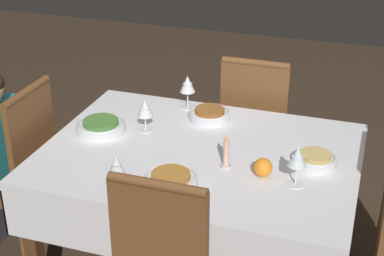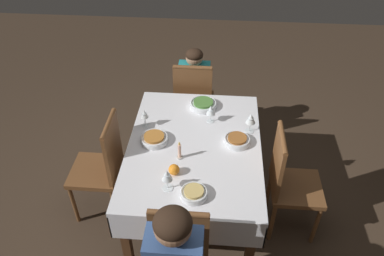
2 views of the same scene
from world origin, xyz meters
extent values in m
cube|color=silver|center=(0.00, 0.00, 0.71)|extent=(1.35, 1.00, 0.04)
cube|color=silver|center=(0.00, 0.49, 0.59)|extent=(1.35, 0.01, 0.21)
cube|color=silver|center=(0.00, -0.49, 0.59)|extent=(1.35, 0.01, 0.21)
cube|color=silver|center=(0.67, 0.00, 0.59)|extent=(0.01, 1.00, 0.21)
cube|color=silver|center=(-0.67, 0.00, 0.59)|extent=(0.01, 1.00, 0.21)
cube|color=#4C2D19|center=(0.61, 0.43, 0.35)|extent=(0.06, 0.06, 0.69)
cube|color=#4C2D19|center=(0.61, -0.43, 0.35)|extent=(0.06, 0.06, 0.69)
cube|color=#4C2D19|center=(-0.61, -0.43, 0.35)|extent=(0.06, 0.06, 0.69)
cube|color=brown|center=(0.97, 0.08, 0.43)|extent=(0.38, 0.38, 0.04)
cube|color=brown|center=(0.79, 0.08, 0.69)|extent=(0.03, 0.35, 0.48)
cylinder|color=brown|center=(0.79, 0.08, 0.93)|extent=(0.04, 0.35, 0.04)
cylinder|color=brown|center=(1.14, -0.09, 0.21)|extent=(0.03, 0.03, 0.41)
cylinder|color=brown|center=(0.80, -0.09, 0.21)|extent=(0.03, 0.03, 0.41)
cylinder|color=brown|center=(0.80, 0.24, 0.21)|extent=(0.03, 0.03, 0.41)
cube|color=brown|center=(-0.05, 0.61, 0.69)|extent=(0.35, 0.03, 0.48)
cylinder|color=brown|center=(-0.05, 0.61, 0.93)|extent=(0.35, 0.04, 0.04)
cube|color=brown|center=(-0.10, -0.79, 0.43)|extent=(0.38, 0.38, 0.04)
cube|color=brown|center=(-0.10, -0.61, 0.69)|extent=(0.35, 0.03, 0.48)
cylinder|color=brown|center=(-0.10, -0.61, 0.93)|extent=(0.35, 0.04, 0.04)
cylinder|color=brown|center=(-0.26, -0.96, 0.21)|extent=(0.03, 0.03, 0.41)
cylinder|color=brown|center=(0.07, -0.96, 0.21)|extent=(0.03, 0.03, 0.41)
cylinder|color=brown|center=(-0.26, -0.63, 0.21)|extent=(0.03, 0.03, 0.41)
cylinder|color=brown|center=(0.07, -0.63, 0.21)|extent=(0.03, 0.03, 0.41)
cylinder|color=silver|center=(-0.49, -0.03, 0.75)|extent=(0.18, 0.18, 0.04)
torus|color=silver|center=(-0.49, -0.03, 0.77)|extent=(0.18, 0.18, 0.01)
cylinder|color=tan|center=(-0.49, -0.03, 0.78)|extent=(0.13, 0.13, 0.02)
cylinder|color=white|center=(-0.44, 0.14, 0.73)|extent=(0.07, 0.07, 0.00)
cylinder|color=white|center=(-0.44, 0.14, 0.78)|extent=(0.01, 0.01, 0.08)
cone|color=white|center=(-0.44, 0.14, 0.86)|extent=(0.07, 0.07, 0.08)
cylinder|color=white|center=(-0.44, 0.14, 0.84)|extent=(0.04, 0.04, 0.04)
cylinder|color=silver|center=(0.49, -0.04, 0.75)|extent=(0.23, 0.23, 0.04)
torus|color=silver|center=(0.49, -0.04, 0.77)|extent=(0.22, 0.22, 0.01)
cylinder|color=#4C7F38|center=(0.49, -0.04, 0.78)|extent=(0.16, 0.16, 0.02)
cylinder|color=white|center=(0.30, -0.11, 0.73)|extent=(0.06, 0.06, 0.00)
cylinder|color=white|center=(0.30, -0.11, 0.77)|extent=(0.01, 0.01, 0.07)
cone|color=white|center=(0.30, -0.11, 0.85)|extent=(0.07, 0.07, 0.08)
cylinder|color=white|center=(0.30, -0.11, 0.83)|extent=(0.04, 0.04, 0.04)
cylinder|color=silver|center=(0.02, 0.30, 0.75)|extent=(0.21, 0.21, 0.04)
torus|color=silver|center=(0.02, 0.30, 0.77)|extent=(0.21, 0.21, 0.01)
cylinder|color=#B2702D|center=(0.02, 0.30, 0.78)|extent=(0.15, 0.15, 0.02)
cylinder|color=white|center=(0.20, 0.41, 0.73)|extent=(0.06, 0.06, 0.00)
cylinder|color=white|center=(0.20, 0.41, 0.78)|extent=(0.01, 0.01, 0.08)
cone|color=white|center=(0.20, 0.41, 0.85)|extent=(0.06, 0.06, 0.07)
cylinder|color=white|center=(0.20, 0.41, 0.84)|extent=(0.04, 0.04, 0.03)
cylinder|color=silver|center=(0.05, -0.32, 0.75)|extent=(0.20, 0.20, 0.04)
torus|color=silver|center=(0.05, -0.32, 0.77)|extent=(0.19, 0.19, 0.01)
cylinder|color=#995B28|center=(0.05, -0.32, 0.78)|extent=(0.14, 0.14, 0.02)
cylinder|color=white|center=(0.20, -0.42, 0.73)|extent=(0.07, 0.07, 0.00)
cylinder|color=white|center=(0.20, -0.42, 0.78)|extent=(0.01, 0.01, 0.08)
cone|color=white|center=(0.20, -0.42, 0.86)|extent=(0.08, 0.08, 0.08)
cylinder|color=white|center=(0.20, -0.42, 0.84)|extent=(0.05, 0.05, 0.04)
cylinder|color=beige|center=(-0.14, 0.10, 0.74)|extent=(0.04, 0.04, 0.01)
cylinder|color=beige|center=(-0.14, 0.10, 0.80)|extent=(0.02, 0.02, 0.11)
ellipsoid|color=#F9C64C|center=(-0.14, 0.10, 0.87)|extent=(0.01, 0.01, 0.03)
sphere|color=orange|center=(-0.30, 0.12, 0.77)|extent=(0.08, 0.08, 0.08)
camera|label=1|loc=(-0.67, 2.13, 1.95)|focal=55.00mm
camera|label=2|loc=(-2.07, -0.15, 2.61)|focal=35.00mm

